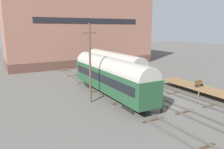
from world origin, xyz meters
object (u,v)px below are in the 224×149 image
(train_car_brown, at_px, (113,65))
(train_car_green, at_px, (110,75))
(bench, at_px, (199,83))
(person_worker, at_px, (162,105))
(utility_pole, at_px, (90,63))

(train_car_brown, height_order, train_car_green, train_car_green)
(bench, relative_size, person_worker, 0.84)
(train_car_green, distance_m, bench, 12.77)
(person_worker, height_order, utility_pole, utility_pole)
(train_car_brown, xyz_separation_m, bench, (7.37, -11.61, -1.46))
(bench, distance_m, utility_pole, 15.89)
(train_car_brown, distance_m, person_worker, 15.21)
(bench, bearing_deg, train_car_green, 158.15)
(train_car_green, xyz_separation_m, utility_pole, (-3.24, -0.89, 1.99))
(train_car_green, height_order, bench, train_car_green)
(train_car_green, bearing_deg, bench, -21.85)
(train_car_green, relative_size, utility_pole, 1.79)
(train_car_brown, xyz_separation_m, person_worker, (-2.32, -14.91, -1.92))
(train_car_brown, relative_size, train_car_green, 0.91)
(bench, bearing_deg, utility_pole, 165.71)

